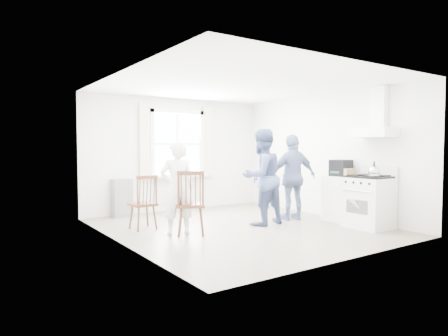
{
  "coord_description": "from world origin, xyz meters",
  "views": [
    {
      "loc": [
        -4.34,
        -5.84,
        1.47
      ],
      "look_at": [
        -0.22,
        0.2,
        1.09
      ],
      "focal_mm": 32.0,
      "sensor_mm": 36.0,
      "label": 1
    }
  ],
  "objects_px": {
    "person_left": "(177,188)",
    "person_mid": "(262,177)",
    "windsor_chair_b": "(191,196)",
    "stereo_stack": "(341,168)",
    "low_cabinet": "(340,199)",
    "windsor_chair_a": "(145,196)",
    "gas_stove": "(368,201)",
    "person_right": "(293,177)"
  },
  "relations": [
    {
      "from": "person_left",
      "to": "person_mid",
      "type": "relative_size",
      "value": 0.87
    },
    {
      "from": "windsor_chair_b",
      "to": "person_mid",
      "type": "relative_size",
      "value": 0.6
    },
    {
      "from": "person_left",
      "to": "person_mid",
      "type": "xyz_separation_m",
      "value": [
        1.71,
        -0.14,
        0.12
      ]
    },
    {
      "from": "stereo_stack",
      "to": "windsor_chair_b",
      "type": "distance_m",
      "value": 3.16
    },
    {
      "from": "windsor_chair_b",
      "to": "person_left",
      "type": "relative_size",
      "value": 0.69
    },
    {
      "from": "low_cabinet",
      "to": "windsor_chair_a",
      "type": "relative_size",
      "value": 0.91
    },
    {
      "from": "gas_stove",
      "to": "windsor_chair_a",
      "type": "relative_size",
      "value": 1.13
    },
    {
      "from": "stereo_stack",
      "to": "person_mid",
      "type": "bearing_deg",
      "value": 157.74
    },
    {
      "from": "windsor_chair_b",
      "to": "person_left",
      "type": "bearing_deg",
      "value": 121.17
    },
    {
      "from": "stereo_stack",
      "to": "person_mid",
      "type": "height_order",
      "value": "person_mid"
    },
    {
      "from": "windsor_chair_b",
      "to": "person_right",
      "type": "bearing_deg",
      "value": 3.33
    },
    {
      "from": "low_cabinet",
      "to": "person_right",
      "type": "xyz_separation_m",
      "value": [
        -0.63,
        0.68,
        0.42
      ]
    },
    {
      "from": "gas_stove",
      "to": "stereo_stack",
      "type": "relative_size",
      "value": 2.83
    },
    {
      "from": "windsor_chair_a",
      "to": "person_left",
      "type": "height_order",
      "value": "person_left"
    },
    {
      "from": "windsor_chair_b",
      "to": "person_mid",
      "type": "bearing_deg",
      "value": 2.8
    },
    {
      "from": "gas_stove",
      "to": "stereo_stack",
      "type": "bearing_deg",
      "value": 83.99
    },
    {
      "from": "person_right",
      "to": "gas_stove",
      "type": "bearing_deg",
      "value": 124.66
    },
    {
      "from": "low_cabinet",
      "to": "windsor_chair_b",
      "type": "bearing_deg",
      "value": 170.16
    },
    {
      "from": "low_cabinet",
      "to": "windsor_chair_a",
      "type": "distance_m",
      "value": 3.79
    },
    {
      "from": "low_cabinet",
      "to": "person_mid",
      "type": "xyz_separation_m",
      "value": [
        -1.51,
        0.61,
        0.46
      ]
    },
    {
      "from": "stereo_stack",
      "to": "person_right",
      "type": "bearing_deg",
      "value": 132.72
    },
    {
      "from": "windsor_chair_a",
      "to": "person_mid",
      "type": "xyz_separation_m",
      "value": [
        2.02,
        -0.77,
        0.31
      ]
    },
    {
      "from": "low_cabinet",
      "to": "person_mid",
      "type": "bearing_deg",
      "value": 157.88
    },
    {
      "from": "windsor_chair_b",
      "to": "stereo_stack",
      "type": "bearing_deg",
      "value": -9.93
    },
    {
      "from": "person_left",
      "to": "person_right",
      "type": "distance_m",
      "value": 2.59
    },
    {
      "from": "gas_stove",
      "to": "person_right",
      "type": "bearing_deg",
      "value": 112.04
    },
    {
      "from": "gas_stove",
      "to": "person_mid",
      "type": "height_order",
      "value": "person_mid"
    },
    {
      "from": "person_mid",
      "to": "person_right",
      "type": "relative_size",
      "value": 1.05
    },
    {
      "from": "low_cabinet",
      "to": "windsor_chair_b",
      "type": "distance_m",
      "value": 3.14
    },
    {
      "from": "person_left",
      "to": "person_right",
      "type": "height_order",
      "value": "person_right"
    },
    {
      "from": "gas_stove",
      "to": "stereo_stack",
      "type": "distance_m",
      "value": 0.91
    },
    {
      "from": "low_cabinet",
      "to": "person_mid",
      "type": "relative_size",
      "value": 0.49
    },
    {
      "from": "low_cabinet",
      "to": "stereo_stack",
      "type": "distance_m",
      "value": 0.61
    },
    {
      "from": "windsor_chair_a",
      "to": "windsor_chair_b",
      "type": "relative_size",
      "value": 0.9
    },
    {
      "from": "windsor_chair_b",
      "to": "person_mid",
      "type": "xyz_separation_m",
      "value": [
        1.58,
        0.08,
        0.24
      ]
    },
    {
      "from": "low_cabinet",
      "to": "windsor_chair_a",
      "type": "bearing_deg",
      "value": 158.58
    },
    {
      "from": "gas_stove",
      "to": "windsor_chair_b",
      "type": "height_order",
      "value": "gas_stove"
    },
    {
      "from": "windsor_chair_b",
      "to": "person_left",
      "type": "xyz_separation_m",
      "value": [
        -0.13,
        0.22,
        0.12
      ]
    },
    {
      "from": "windsor_chair_b",
      "to": "person_right",
      "type": "height_order",
      "value": "person_right"
    },
    {
      "from": "stereo_stack",
      "to": "person_left",
      "type": "distance_m",
      "value": 3.32
    },
    {
      "from": "windsor_chair_b",
      "to": "windsor_chair_a",
      "type": "bearing_deg",
      "value": 117.45
    },
    {
      "from": "person_left",
      "to": "low_cabinet",
      "type": "bearing_deg",
      "value": -173.64
    }
  ]
}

